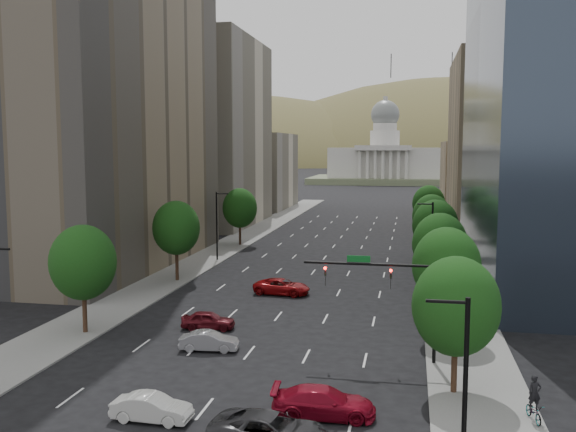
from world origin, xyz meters
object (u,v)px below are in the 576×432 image
Objects in this scene: traffic_signal at (398,289)px; car_silver at (209,341)px; car_red_near at (324,402)px; car_red_far at (282,287)px; capitol at (384,162)px; car_dkgrey at (271,431)px; car_white at (152,408)px; car_maroon at (208,320)px; cyclist at (534,406)px.

traffic_signal is 14.25m from car_silver.
car_red_near is 1.01× the size of car_red_far.
car_dkgrey is (4.72, -233.51, -7.72)m from capitol.
capitol reaches higher than car_dkgrey.
car_silver is at bearing 4.27° from car_white.
car_red_far is (-11.90, 18.21, -4.39)m from traffic_signal.
capitol is at bearing 8.10° from car_dkgrey.
car_dkgrey is at bearing -88.84° from capitol.
car_red_far is at bearing -20.88° from car_maroon.
car_red_near reaches higher than car_red_far.
car_red_far is 32.86m from cyclist.
traffic_signal is at bearing 118.78° from cyclist.
car_maroon reaches higher than car_silver.
car_white is 0.77× the size of car_red_near.
car_dkgrey is at bearing 148.74° from car_red_near.
traffic_signal is 18.14m from car_white.
capitol reaches higher than car_red_far.
car_red_near is at bearing -141.36° from car_silver.
car_dkgrey reaches higher than car_maroon.
car_red_near is 13.72m from car_silver.
car_white is 7.25m from car_dkgrey.
car_maroon is at bearing 170.76° from car_red_far.
traffic_signal is 3.62× the size of cyclist.
car_white is (-2.31, -231.73, -7.85)m from capitol.
car_maroon is 26.44m from cyclist.
car_maroon is (-9.50, 18.92, -0.11)m from car_dkgrey.
car_dkgrey reaches higher than car_white.
car_red_near is at bearing -111.14° from traffic_signal.
car_white is 20.60m from cyclist.
car_white is 1.02× the size of car_silver.
capitol reaches higher than traffic_signal.
car_dkgrey is at bearing -170.52° from cyclist.
car_white is at bearing 82.67° from car_dkgrey.
cyclist is at bearing -78.81° from car_white.
car_silver is at bearing 36.29° from car_dkgrey.
cyclist reaches higher than car_red_near.
car_dkgrey is at bearing -103.31° from car_white.
capitol is 13.66× the size of car_white.
cyclist reaches higher than car_silver.
car_maroon is (-4.79, -214.60, -7.84)m from capitol.
cyclist is (19.33, -26.57, 0.21)m from car_red_far.
car_red_far is (0.94, 30.22, 0.06)m from car_white.
capitol is (-10.53, 219.71, 3.40)m from traffic_signal.
capitol is 214.79m from car_maroon.
capitol is 23.84× the size of cyclist.
traffic_signal reaches higher than car_white.
car_dkgrey is 1.09× the size of car_red_far.
car_red_near is at bearing 174.05° from cyclist.
car_red_far is at bearing 113.19° from cyclist.
car_maroon is 1.01× the size of car_silver.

